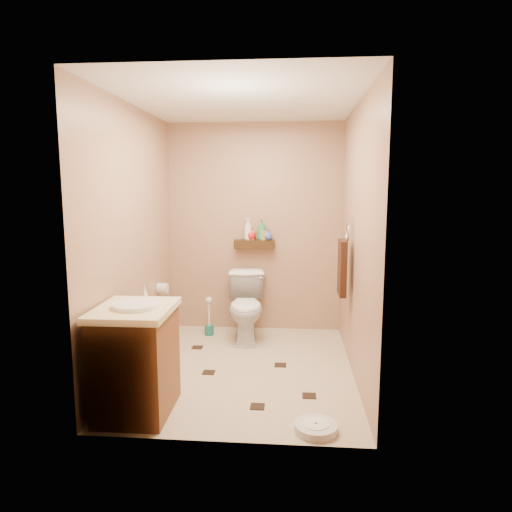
{
  "coord_description": "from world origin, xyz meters",
  "views": [
    {
      "loc": [
        0.45,
        -4.02,
        1.66
      ],
      "look_at": [
        0.1,
        0.25,
        1.02
      ],
      "focal_mm": 32.0,
      "sensor_mm": 36.0,
      "label": 1
    }
  ],
  "objects": [
    {
      "name": "wall_shelf",
      "position": [
        0.0,
        1.17,
        1.02
      ],
      "size": [
        0.46,
        0.14,
        0.1
      ],
      "primitive_type": "cube",
      "color": "#3A230F",
      "rests_on": "wall_back"
    },
    {
      "name": "toilet_paper",
      "position": [
        -0.94,
        0.65,
        0.6
      ],
      "size": [
        0.12,
        0.11,
        0.12
      ],
      "color": "silver",
      "rests_on": "wall_left"
    },
    {
      "name": "toilet",
      "position": [
        -0.06,
        0.83,
        0.37
      ],
      "size": [
        0.48,
        0.76,
        0.73
      ],
      "primitive_type": "imported",
      "rotation": [
        0.0,
        0.0,
        0.1
      ],
      "color": "white",
      "rests_on": "ground"
    },
    {
      "name": "wall_front",
      "position": [
        0.0,
        -1.25,
        1.2
      ],
      "size": [
        2.0,
        0.04,
        2.4
      ],
      "primitive_type": "cube",
      "color": "#A0755B",
      "rests_on": "ground"
    },
    {
      "name": "vanity",
      "position": [
        -0.7,
        -0.89,
        0.42
      ],
      "size": [
        0.55,
        0.67,
        0.93
      ],
      "rotation": [
        0.0,
        0.0,
        0.01
      ],
      "color": "brown",
      "rests_on": "ground"
    },
    {
      "name": "ground",
      "position": [
        0.0,
        0.0,
        0.0
      ],
      "size": [
        2.5,
        2.5,
        0.0
      ],
      "primitive_type": "plane",
      "color": "#C7B392",
      "rests_on": "ground"
    },
    {
      "name": "toilet_brush",
      "position": [
        -0.5,
        0.94,
        0.16
      ],
      "size": [
        0.1,
        0.1,
        0.44
      ],
      "color": "#186157",
      "rests_on": "ground"
    },
    {
      "name": "bottle_c",
      "position": [
        -0.04,
        1.17,
        1.14
      ],
      "size": [
        0.15,
        0.15,
        0.15
      ],
      "primitive_type": "imported",
      "rotation": [
        0.0,
        0.0,
        5.11
      ],
      "color": "red",
      "rests_on": "wall_shelf"
    },
    {
      "name": "ceiling",
      "position": [
        0.0,
        0.0,
        2.4
      ],
      "size": [
        2.0,
        2.5,
        0.02
      ],
      "primitive_type": "cube",
      "color": "silver",
      "rests_on": "wall_back"
    },
    {
      "name": "bottle_e",
      "position": [
        0.1,
        1.17,
        1.15
      ],
      "size": [
        0.11,
        0.11,
        0.17
      ],
      "primitive_type": "imported",
      "rotation": [
        0.0,
        0.0,
        2.32
      ],
      "color": "gold",
      "rests_on": "wall_shelf"
    },
    {
      "name": "bottle_f",
      "position": [
        0.16,
        1.17,
        1.14
      ],
      "size": [
        0.14,
        0.14,
        0.13
      ],
      "primitive_type": "imported",
      "rotation": [
        0.0,
        0.0,
        2.61
      ],
      "color": "#424EA5",
      "rests_on": "wall_shelf"
    },
    {
      "name": "bottle_b",
      "position": [
        -0.04,
        1.17,
        1.15
      ],
      "size": [
        0.08,
        0.07,
        0.15
      ],
      "primitive_type": "imported",
      "rotation": [
        0.0,
        0.0,
        1.65
      ],
      "color": "gold",
      "rests_on": "wall_shelf"
    },
    {
      "name": "wall_back",
      "position": [
        0.0,
        1.25,
        1.2
      ],
      "size": [
        2.0,
        0.04,
        2.4
      ],
      "primitive_type": "cube",
      "color": "#A0755B",
      "rests_on": "ground"
    },
    {
      "name": "floor_accents",
      "position": [
        0.03,
        -0.03,
        0.0
      ],
      "size": [
        1.25,
        1.45,
        0.01
      ],
      "color": "black",
      "rests_on": "ground"
    },
    {
      "name": "wall_right",
      "position": [
        1.0,
        0.0,
        1.2
      ],
      "size": [
        0.04,
        2.5,
        2.4
      ],
      "primitive_type": "cube",
      "color": "#A0755B",
      "rests_on": "ground"
    },
    {
      "name": "bottle_d",
      "position": [
        0.08,
        1.17,
        1.19
      ],
      "size": [
        0.12,
        0.12,
        0.24
      ],
      "primitive_type": "imported",
      "rotation": [
        0.0,
        0.0,
        5.84
      ],
      "color": "#2E8B53",
      "rests_on": "wall_shelf"
    },
    {
      "name": "bottle_a",
      "position": [
        -0.07,
        1.17,
        1.19
      ],
      "size": [
        0.1,
        0.1,
        0.25
      ],
      "primitive_type": "imported",
      "rotation": [
        0.0,
        0.0,
        4.63
      ],
      "color": "silver",
      "rests_on": "wall_shelf"
    },
    {
      "name": "wall_left",
      "position": [
        -1.0,
        0.0,
        1.2
      ],
      "size": [
        0.04,
        2.5,
        2.4
      ],
      "primitive_type": "cube",
      "color": "#A0755B",
      "rests_on": "ground"
    },
    {
      "name": "towel_ring",
      "position": [
        0.91,
        0.25,
        0.95
      ],
      "size": [
        0.12,
        0.3,
        0.76
      ],
      "color": "silver",
      "rests_on": "wall_right"
    },
    {
      "name": "bathroom_scale",
      "position": [
        0.62,
        -1.07,
        0.03
      ],
      "size": [
        0.36,
        0.36,
        0.06
      ],
      "rotation": [
        0.0,
        0.0,
        0.26
      ],
      "color": "silver",
      "rests_on": "ground"
    }
  ]
}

